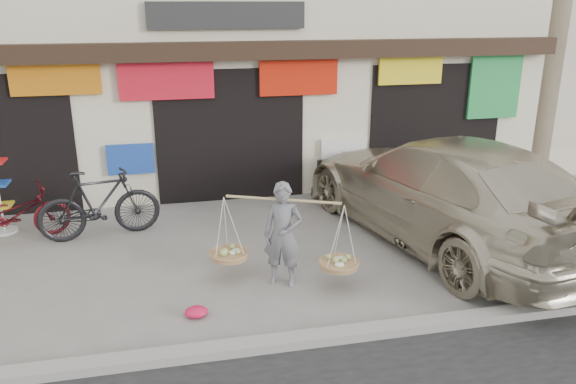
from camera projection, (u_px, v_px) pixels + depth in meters
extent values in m
plane|color=gray|center=(260.00, 272.00, 8.61)|extent=(70.00, 70.00, 0.00)
cube|color=gray|center=(288.00, 341.00, 6.74)|extent=(70.00, 0.25, 0.12)
cube|color=beige|center=(213.00, 21.00, 13.51)|extent=(14.00, 6.00, 7.00)
cube|color=black|center=(229.00, 51.00, 10.74)|extent=(14.00, 0.35, 0.35)
cube|color=black|center=(229.00, 133.00, 11.65)|extent=(3.00, 0.60, 2.70)
cube|color=black|center=(430.00, 124.00, 12.55)|extent=(3.00, 0.60, 2.70)
cube|color=#CB6D10|center=(55.00, 79.00, 10.30)|extent=(1.60, 0.08, 0.60)
cube|color=red|center=(167.00, 81.00, 10.74)|extent=(1.80, 0.08, 0.70)
cube|color=red|center=(299.00, 78.00, 11.26)|extent=(1.60, 0.08, 0.70)
cube|color=yellow|center=(410.00, 70.00, 11.71)|extent=(1.40, 0.08, 0.60)
cube|color=green|center=(495.00, 86.00, 12.24)|extent=(1.20, 0.08, 1.40)
cube|color=#1E46A8|center=(131.00, 159.00, 11.05)|extent=(0.90, 0.08, 0.60)
cube|color=white|center=(344.00, 152.00, 11.97)|extent=(1.00, 0.08, 0.60)
cube|color=#292929|center=(227.00, 15.00, 10.59)|extent=(3.00, 0.08, 0.50)
imported|color=slate|center=(283.00, 235.00, 8.02)|extent=(0.67, 0.56, 1.55)
cylinder|color=tan|center=(283.00, 200.00, 7.85)|extent=(1.53, 0.69, 0.04)
cylinder|color=#A37A4D|center=(229.00, 255.00, 8.30)|extent=(0.56, 0.56, 0.07)
ellipsoid|color=#A5BF66|center=(229.00, 251.00, 8.28)|extent=(0.39, 0.39, 0.10)
cylinder|color=#A37A4D|center=(339.00, 264.00, 8.00)|extent=(0.56, 0.56, 0.07)
ellipsoid|color=#A5BF66|center=(339.00, 261.00, 7.98)|extent=(0.39, 0.39, 0.10)
imported|color=#530E14|center=(13.00, 215.00, 9.57)|extent=(1.96, 1.25, 0.97)
imported|color=black|center=(99.00, 204.00, 9.72)|extent=(2.13, 0.94, 1.24)
imported|color=#BBB197|center=(443.00, 189.00, 9.59)|extent=(3.84, 6.60, 1.80)
cube|color=black|center=(352.00, 166.00, 12.22)|extent=(1.68, 0.48, 0.45)
cube|color=silver|center=(350.00, 170.00, 12.32)|extent=(0.44, 0.12, 0.12)
cylinder|color=silver|center=(5.00, 231.00, 10.11)|extent=(0.45, 0.45, 0.04)
cube|color=yellow|center=(1.00, 206.00, 9.96)|extent=(0.39, 0.39, 0.04)
ellipsoid|color=#DA1443|center=(196.00, 312.00, 7.36)|extent=(0.31, 0.25, 0.14)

